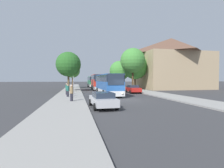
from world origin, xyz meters
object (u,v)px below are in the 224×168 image
object	(u,v)px
bus_front	(108,84)
pedestrian_walking_back	(72,93)
pedestrian_waiting_far	(68,91)
bus_rear	(93,82)
parked_car_right_near	(133,89)
bus_stop_sign	(73,84)
pedestrian_waiting_near	(67,89)
tree_right_far	(133,61)
parked_car_left_curb	(103,99)
tree_left_far	(68,64)
tree_right_mid	(120,71)
bus_middle	(97,82)
tree_right_near	(135,67)
tree_left_near	(73,71)

from	to	relation	value
bus_front	pedestrian_walking_back	xyz separation A→B (m)	(-5.36, -7.64, -0.70)
pedestrian_waiting_far	bus_rear	bearing A→B (deg)	-125.70
parked_car_right_near	bus_stop_sign	xyz separation A→B (m)	(-10.44, -7.52, 1.09)
bus_stop_sign	pedestrian_walking_back	xyz separation A→B (m)	(-0.14, -3.36, -0.82)
pedestrian_waiting_near	tree_right_far	size ratio (longest dim) A/B	0.18
parked_car_left_curb	tree_right_far	bearing A→B (deg)	62.58
bus_rear	pedestrian_waiting_near	size ratio (longest dim) A/B	6.12
bus_front	tree_left_far	size ratio (longest dim) A/B	1.37
bus_rear	pedestrian_walking_back	world-z (taller)	bus_rear
tree_left_far	tree_right_mid	xyz separation A→B (m)	(15.16, 18.27, -0.32)
bus_front	bus_middle	size ratio (longest dim) A/B	0.92
bus_middle	tree_left_far	world-z (taller)	tree_left_far
pedestrian_waiting_far	tree_right_near	distance (m)	22.87
bus_rear	parked_car_left_curb	distance (m)	39.29
bus_stop_sign	pedestrian_waiting_near	size ratio (longest dim) A/B	1.60
parked_car_left_curb	bus_stop_sign	size ratio (longest dim) A/B	1.72
pedestrian_waiting_near	pedestrian_waiting_far	bearing A→B (deg)	-40.73
bus_front	bus_middle	bearing A→B (deg)	88.63
bus_rear	tree_left_far	xyz separation A→B (m)	(-6.57, -18.20, 3.73)
tree_right_near	tree_right_mid	xyz separation A→B (m)	(-0.42, 13.81, -0.39)
tree_right_near	pedestrian_waiting_far	bearing A→B (deg)	-132.65
pedestrian_walking_back	bus_front	bearing A→B (deg)	85.88
parked_car_right_near	tree_left_far	world-z (taller)	tree_left_far
tree_right_mid	tree_right_far	size ratio (longest dim) A/B	0.88
tree_left_far	tree_right_far	distance (m)	14.04
bus_rear	tree_right_far	world-z (taller)	tree_right_far
bus_rear	tree_right_far	size ratio (longest dim) A/B	1.13
bus_rear	pedestrian_waiting_near	xyz separation A→B (m)	(-6.48, -27.00, -0.73)
parked_car_right_near	tree_right_mid	xyz separation A→B (m)	(3.56, 24.31, 4.39)
tree_right_near	tree_right_mid	bearing A→B (deg)	91.75
pedestrian_waiting_far	tree_right_mid	distance (m)	33.96
parked_car_right_near	pedestrian_waiting_far	world-z (taller)	pedestrian_waiting_far
bus_rear	tree_right_near	size ratio (longest dim) A/B	1.24
pedestrian_waiting_near	tree_left_near	world-z (taller)	tree_left_near
tree_left_far	tree_right_near	xyz separation A→B (m)	(15.58, 4.45, 0.06)
parked_car_left_curb	tree_right_mid	xyz separation A→B (m)	(11.36, 39.25, 4.42)
bus_rear	bus_front	bearing A→B (deg)	-90.38
tree_right_mid	pedestrian_waiting_far	bearing A→B (deg)	-115.98
bus_middle	pedestrian_waiting_far	size ratio (longest dim) A/B	7.09
bus_stop_sign	tree_left_near	xyz separation A→B (m)	(-0.63, 27.73, 3.05)
pedestrian_waiting_near	tree_left_near	distance (m)	23.30
bus_stop_sign	tree_right_mid	world-z (taller)	tree_right_mid
parked_car_left_curb	tree_right_near	world-z (taller)	tree_right_near
bus_middle	parked_car_left_curb	distance (m)	26.28
parked_car_right_near	bus_stop_sign	size ratio (longest dim) A/B	1.69
bus_stop_sign	parked_car_left_curb	bearing A→B (deg)	-70.43
tree_left_near	tree_right_far	distance (m)	18.71
bus_front	tree_right_mid	xyz separation A→B (m)	(8.77, 27.54, 3.42)
pedestrian_waiting_near	tree_right_near	xyz separation A→B (m)	(15.49, 13.25, 4.52)
pedestrian_waiting_near	tree_right_far	distance (m)	18.00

